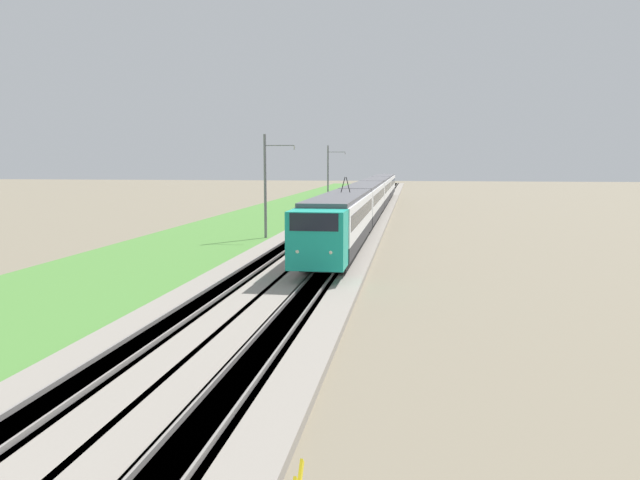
{
  "coord_description": "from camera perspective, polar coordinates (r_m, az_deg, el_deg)",
  "views": [
    {
      "loc": [
        -6.18,
        -8.8,
        6.25
      ],
      "look_at": [
        24.95,
        -4.18,
        2.29
      ],
      "focal_mm": 35.0,
      "sensor_mm": 36.0,
      "label": 1
    }
  ],
  "objects": [
    {
      "name": "ballast_main",
      "position": [
        57.19,
        -0.45,
        1.05
      ],
      "size": [
        240.0,
        4.4,
        0.3
      ],
      "color": "gray",
      "rests_on": "ground"
    },
    {
      "name": "track_adjacent",
      "position": [
        56.7,
        3.73,
        0.99
      ],
      "size": [
        240.0,
        1.57,
        0.45
      ],
      "color": "#4C4238",
      "rests_on": "ground"
    },
    {
      "name": "catenary_mast_mid",
      "position": [
        50.43,
        -4.97,
        5.0
      ],
      "size": [
        0.22,
        2.56,
        8.44
      ],
      "color": "slate",
      "rests_on": "ground"
    },
    {
      "name": "catenary_mast_far",
      "position": [
        87.36,
        0.77,
        5.95
      ],
      "size": [
        0.22,
        2.56,
        8.49
      ],
      "color": "slate",
      "rests_on": "ground"
    },
    {
      "name": "ballast_adjacent",
      "position": [
        56.7,
        3.73,
        0.98
      ],
      "size": [
        240.0,
        4.4,
        0.3
      ],
      "color": "gray",
      "rests_on": "ground"
    },
    {
      "name": "passenger_train",
      "position": [
        71.34,
        4.74,
        4.09
      ],
      "size": [
        83.38,
        2.97,
        5.2
      ],
      "rotation": [
        0.0,
        0.0,
        3.14
      ],
      "color": "#19A88E",
      "rests_on": "ground"
    },
    {
      "name": "track_main",
      "position": [
        57.19,
        -0.45,
        1.06
      ],
      "size": [
        240.0,
        1.57,
        0.45
      ],
      "color": "#4C4238",
      "rests_on": "ground"
    },
    {
      "name": "grass_verge",
      "position": [
        58.65,
        -7.09,
        1.06
      ],
      "size": [
        240.0,
        12.92,
        0.12
      ],
      "color": "#4C8438",
      "rests_on": "ground"
    }
  ]
}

